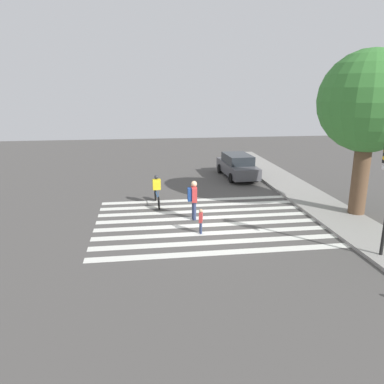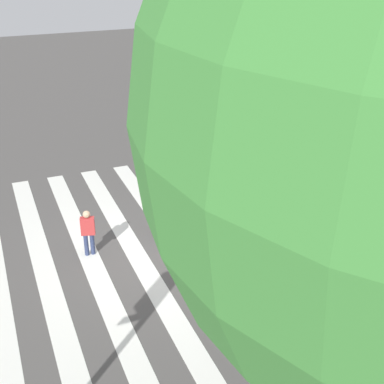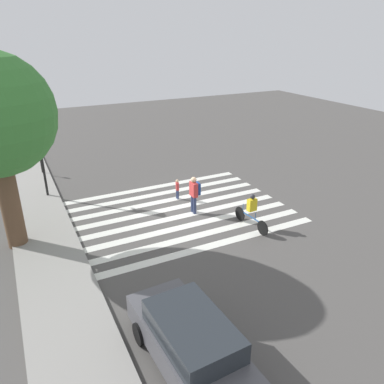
{
  "view_description": "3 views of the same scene",
  "coord_description": "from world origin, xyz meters",
  "px_view_note": "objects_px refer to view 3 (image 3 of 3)",
  "views": [
    {
      "loc": [
        15.94,
        -2.84,
        5.87
      ],
      "look_at": [
        -0.24,
        -0.62,
        1.36
      ],
      "focal_mm": 35.0,
      "sensor_mm": 36.0,
      "label": 1
    },
    {
      "loc": [
        3.13,
        9.61,
        6.37
      ],
      "look_at": [
        -0.98,
        -0.43,
        1.11
      ],
      "focal_mm": 50.0,
      "sensor_mm": 36.0,
      "label": 2
    },
    {
      "loc": [
        -14.83,
        6.84,
        8.08
      ],
      "look_at": [
        -1.11,
        -0.05,
        1.45
      ],
      "focal_mm": 35.0,
      "sensor_mm": 36.0,
      "label": 3
    }
  ],
  "objects_px": {
    "pedestrian_adult_blue_shirt": "(194,192)",
    "pedestrian_child_with_backpack": "(177,188)",
    "cyclist_mid_street": "(252,210)",
    "car_parked_far_curb": "(192,345)",
    "parking_meter": "(40,159)",
    "traffic_light": "(41,139)"
  },
  "relations": [
    {
      "from": "pedestrian_adult_blue_shirt",
      "to": "pedestrian_child_with_backpack",
      "type": "relative_size",
      "value": 1.7
    },
    {
      "from": "cyclist_mid_street",
      "to": "car_parked_far_curb",
      "type": "bearing_deg",
      "value": 130.45
    },
    {
      "from": "pedestrian_adult_blue_shirt",
      "to": "parking_meter",
      "type": "bearing_deg",
      "value": 35.73
    },
    {
      "from": "parking_meter",
      "to": "pedestrian_adult_blue_shirt",
      "type": "relative_size",
      "value": 0.74
    },
    {
      "from": "parking_meter",
      "to": "pedestrian_child_with_backpack",
      "type": "bearing_deg",
      "value": -139.83
    },
    {
      "from": "parking_meter",
      "to": "pedestrian_adult_blue_shirt",
      "type": "xyz_separation_m",
      "value": [
        -8.76,
        -5.94,
        0.07
      ]
    },
    {
      "from": "pedestrian_child_with_backpack",
      "to": "car_parked_far_curb",
      "type": "bearing_deg",
      "value": -7.03
    },
    {
      "from": "car_parked_far_curb",
      "to": "cyclist_mid_street",
      "type": "bearing_deg",
      "value": -48.28
    },
    {
      "from": "parking_meter",
      "to": "pedestrian_adult_blue_shirt",
      "type": "bearing_deg",
      "value": -145.85
    },
    {
      "from": "traffic_light",
      "to": "cyclist_mid_street",
      "type": "xyz_separation_m",
      "value": [
        -7.5,
        -7.52,
        -2.29
      ]
    },
    {
      "from": "parking_meter",
      "to": "pedestrian_child_with_backpack",
      "type": "height_order",
      "value": "parking_meter"
    },
    {
      "from": "pedestrian_adult_blue_shirt",
      "to": "car_parked_far_curb",
      "type": "distance_m",
      "value": 9.11
    },
    {
      "from": "traffic_light",
      "to": "parking_meter",
      "type": "height_order",
      "value": "traffic_light"
    },
    {
      "from": "traffic_light",
      "to": "car_parked_far_curb",
      "type": "xyz_separation_m",
      "value": [
        -13.13,
        -1.78,
        -2.35
      ]
    },
    {
      "from": "pedestrian_child_with_backpack",
      "to": "traffic_light",
      "type": "bearing_deg",
      "value": -103.17
    },
    {
      "from": "traffic_light",
      "to": "pedestrian_child_with_backpack",
      "type": "xyz_separation_m",
      "value": [
        -3.23,
        -5.89,
        -2.55
      ]
    },
    {
      "from": "traffic_light",
      "to": "pedestrian_child_with_backpack",
      "type": "relative_size",
      "value": 4.18
    },
    {
      "from": "traffic_light",
      "to": "pedestrian_adult_blue_shirt",
      "type": "xyz_separation_m",
      "value": [
        -5.04,
        -5.96,
        -2.09
      ]
    },
    {
      "from": "pedestrian_child_with_backpack",
      "to": "cyclist_mid_street",
      "type": "relative_size",
      "value": 0.48
    },
    {
      "from": "cyclist_mid_street",
      "to": "traffic_light",
      "type": "bearing_deg",
      "value": 41.14
    },
    {
      "from": "pedestrian_adult_blue_shirt",
      "to": "car_parked_far_curb",
      "type": "bearing_deg",
      "value": 154.22
    },
    {
      "from": "parking_meter",
      "to": "car_parked_far_curb",
      "type": "xyz_separation_m",
      "value": [
        -16.85,
        -1.75,
        -0.2
      ]
    }
  ]
}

